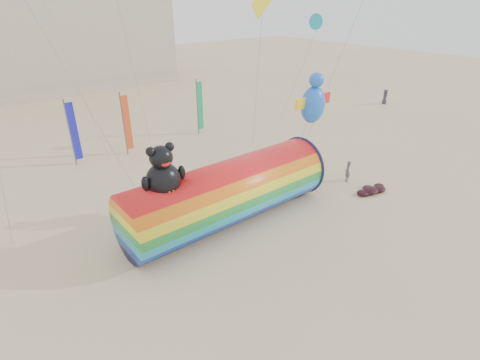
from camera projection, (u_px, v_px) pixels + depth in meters
ground at (250, 229)px, 21.33m from camera, size 160.00×160.00×0.00m
windsock_assembly at (228, 191)px, 21.40m from camera, size 12.58×3.83×5.80m
kite_handler at (348, 171)px, 26.51m from camera, size 0.66×0.65×1.53m
fabric_bundle at (372, 190)px, 25.26m from camera, size 2.62×1.35×0.41m
festival_banners at (137, 119)px, 31.26m from camera, size 12.18×0.68×5.20m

